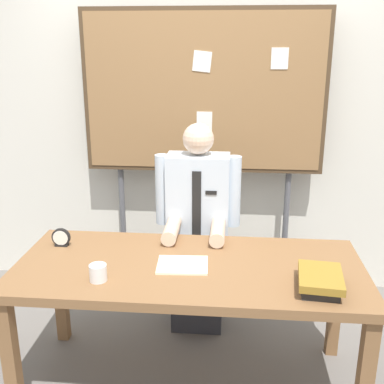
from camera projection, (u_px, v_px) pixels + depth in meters
name	position (u px, v px, depth m)	size (l,w,h in m)	color
ground_plane	(189.00, 381.00, 2.74)	(12.00, 12.00, 0.00)	slate
back_wall	(205.00, 117.00, 3.56)	(6.40, 0.08, 2.70)	silver
desk	(189.00, 278.00, 2.54)	(1.87, 0.82, 0.75)	brown
person	(198.00, 237.00, 3.12)	(0.55, 0.56, 1.41)	#2D2D33
bulletin_board	(204.00, 96.00, 3.31)	(1.72, 0.09, 2.12)	#4C3823
book_stack	(320.00, 281.00, 2.25)	(0.24, 0.31, 0.08)	#262626
open_notebook	(183.00, 265.00, 2.49)	(0.27, 0.21, 0.01)	#F4EFCC
desk_clock	(61.00, 238.00, 2.73)	(0.11, 0.04, 0.11)	black
coffee_mug	(98.00, 273.00, 2.33)	(0.09, 0.09, 0.09)	white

